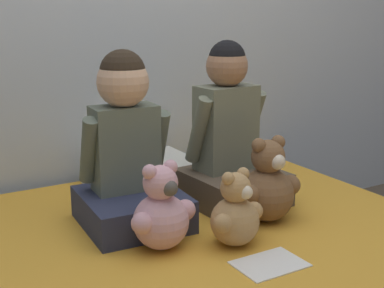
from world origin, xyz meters
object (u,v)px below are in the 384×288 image
Objects in this scene: child_on_left at (127,154)px; sign_card at (270,264)px; teddy_bear_held_by_right_child at (267,186)px; teddy_bear_held_by_left_child at (161,213)px; child_on_right at (229,141)px; pillow_at_headboard at (142,173)px; teddy_bear_between_children at (235,214)px.

sign_card is (0.23, -0.53, -0.25)m from child_on_left.
teddy_bear_held_by_left_child is at bearing -179.57° from teddy_bear_held_by_right_child.
teddy_bear_held_by_right_child reaches higher than sign_card.
child_on_right is 0.45m from pillow_at_headboard.
child_on_left reaches higher than teddy_bear_held_by_right_child.
child_on_right is at bearing 20.39° from teddy_bear_held_by_left_child.
teddy_bear_held_by_right_child reaches higher than teddy_bear_between_children.
child_on_right is 2.03× the size of teddy_bear_held_by_right_child.
teddy_bear_held_by_left_child is 0.65m from pillow_at_headboard.
child_on_right is 2.49× the size of teddy_bear_between_children.
child_on_right reaches higher than teddy_bear_between_children.
teddy_bear_held_by_right_child is (0.44, 0.01, 0.01)m from teddy_bear_held_by_left_child.
pillow_at_headboard is at bearing 61.37° from child_on_left.
pillow_at_headboard is 2.12× the size of sign_card.
child_on_right is 3.03× the size of sign_card.
child_on_left is 0.29m from teddy_bear_held_by_left_child.
sign_card is at bearing -115.60° from child_on_right.
pillow_at_headboard is (-0.00, 0.71, -0.05)m from teddy_bear_between_children.
teddy_bear_between_children is at bearing -34.52° from teddy_bear_held_by_left_child.
sign_card is (-0.21, -0.53, -0.24)m from child_on_right.
child_on_left is 0.52m from teddy_bear_held_by_right_child.
teddy_bear_held_by_right_child reaches higher than teddy_bear_held_by_left_child.
teddy_bear_held_by_right_child is at bearing -8.42° from teddy_bear_held_by_left_child.
pillow_at_headboard is (-0.22, 0.35, -0.19)m from child_on_right.
child_on_right is at bearing 44.65° from teddy_bear_between_children.
teddy_bear_held_by_right_child is at bearing -69.74° from pillow_at_headboard.
teddy_bear_held_by_left_child is at bearing 130.01° from sign_card.
teddy_bear_held_by_right_child is (0.00, -0.24, -0.12)m from child_on_right.
teddy_bear_between_children is at bearing -154.03° from teddy_bear_held_by_right_child.
teddy_bear_between_children is (0.22, -0.10, -0.01)m from teddy_bear_held_by_left_child.
pillow_at_headboard is at bearing 109.10° from teddy_bear_held_by_right_child.
child_on_left is at bearing 149.34° from teddy_bear_held_by_right_child.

